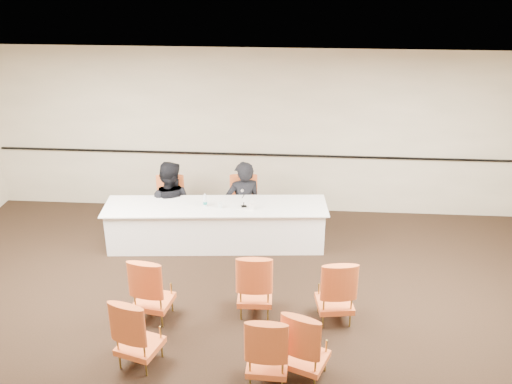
# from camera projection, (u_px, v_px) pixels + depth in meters

# --- Properties ---
(floor) EXTENTS (10.00, 10.00, 0.00)m
(floor) POSITION_uv_depth(u_px,v_px,m) (243.00, 346.00, 7.14)
(floor) COLOR black
(floor) RESTS_ON ground
(ceiling) EXTENTS (10.00, 10.00, 0.00)m
(ceiling) POSITION_uv_depth(u_px,v_px,m) (241.00, 115.00, 5.92)
(ceiling) COLOR white
(ceiling) RESTS_ON ground
(wall_back) EXTENTS (10.00, 0.04, 3.00)m
(wall_back) POSITION_uv_depth(u_px,v_px,m) (264.00, 133.00, 10.17)
(wall_back) COLOR #B9AD91
(wall_back) RESTS_ON ground
(wall_rail) EXTENTS (9.80, 0.04, 0.03)m
(wall_rail) POSITION_uv_depth(u_px,v_px,m) (264.00, 155.00, 10.30)
(wall_rail) COLOR black
(wall_rail) RESTS_ON wall_back
(panel_table) EXTENTS (3.66, 1.14, 0.72)m
(panel_table) POSITION_uv_depth(u_px,v_px,m) (216.00, 225.00, 9.36)
(panel_table) COLOR white
(panel_table) RESTS_ON ground
(panelist_main) EXTENTS (0.73, 0.59, 1.73)m
(panelist_main) POSITION_uv_depth(u_px,v_px,m) (244.00, 208.00, 9.84)
(panelist_main) COLOR black
(panelist_main) RESTS_ON ground
(panelist_main_chair) EXTENTS (0.54, 0.54, 0.95)m
(panelist_main_chair) POSITION_uv_depth(u_px,v_px,m) (244.00, 205.00, 9.82)
(panelist_main_chair) COLOR #E95C29
(panelist_main_chair) RESTS_ON ground
(panelist_second) EXTENTS (0.89, 0.73, 1.70)m
(panelist_second) POSITION_uv_depth(u_px,v_px,m) (170.00, 208.00, 9.82)
(panelist_second) COLOR black
(panelist_second) RESTS_ON ground
(panelist_second_chair) EXTENTS (0.54, 0.54, 0.95)m
(panelist_second_chair) POSITION_uv_depth(u_px,v_px,m) (170.00, 205.00, 9.80)
(panelist_second_chair) COLOR #E95C29
(panelist_second_chair) RESTS_ON ground
(papers) EXTENTS (0.33, 0.27, 0.00)m
(papers) POSITION_uv_depth(u_px,v_px,m) (246.00, 207.00, 9.15)
(papers) COLOR white
(papers) RESTS_ON panel_table
(microphone) EXTENTS (0.14, 0.20, 0.26)m
(microphone) POSITION_uv_depth(u_px,v_px,m) (244.00, 200.00, 9.12)
(microphone) COLOR black
(microphone) RESTS_ON panel_table
(water_bottle) EXTENTS (0.08, 0.08, 0.22)m
(water_bottle) POSITION_uv_depth(u_px,v_px,m) (205.00, 200.00, 9.15)
(water_bottle) COLOR #178280
(water_bottle) RESTS_ON panel_table
(drinking_glass) EXTENTS (0.09, 0.09, 0.10)m
(drinking_glass) POSITION_uv_depth(u_px,v_px,m) (220.00, 205.00, 9.12)
(drinking_glass) COLOR silver
(drinking_glass) RESTS_ON panel_table
(coffee_cup) EXTENTS (0.09, 0.09, 0.14)m
(coffee_cup) POSITION_uv_depth(u_px,v_px,m) (252.00, 206.00, 9.06)
(coffee_cup) COLOR white
(coffee_cup) RESTS_ON panel_table
(aud_chair_front_left) EXTENTS (0.58, 0.58, 0.95)m
(aud_chair_front_left) POSITION_uv_depth(u_px,v_px,m) (153.00, 287.00, 7.50)
(aud_chair_front_left) COLOR #E95C29
(aud_chair_front_left) RESTS_ON ground
(aud_chair_front_mid) EXTENTS (0.52, 0.52, 0.95)m
(aud_chair_front_mid) POSITION_uv_depth(u_px,v_px,m) (255.00, 282.00, 7.61)
(aud_chair_front_mid) COLOR #E95C29
(aud_chair_front_mid) RESTS_ON ground
(aud_chair_front_right) EXTENTS (0.57, 0.57, 0.95)m
(aud_chair_front_right) POSITION_uv_depth(u_px,v_px,m) (335.00, 289.00, 7.46)
(aud_chair_front_right) COLOR #E95C29
(aud_chair_front_right) RESTS_ON ground
(aud_chair_back_left) EXTENTS (0.63, 0.63, 0.95)m
(aud_chair_back_left) POSITION_uv_depth(u_px,v_px,m) (139.00, 330.00, 6.68)
(aud_chair_back_left) COLOR #E95C29
(aud_chair_back_left) RESTS_ON ground
(aud_chair_back_mid) EXTENTS (0.52, 0.52, 0.95)m
(aud_chair_back_mid) POSITION_uv_depth(u_px,v_px,m) (268.00, 348.00, 6.39)
(aud_chair_back_mid) COLOR #E95C29
(aud_chair_back_mid) RESTS_ON ground
(aud_chair_back_right) EXTENTS (0.65, 0.65, 0.95)m
(aud_chair_back_right) POSITION_uv_depth(u_px,v_px,m) (306.00, 343.00, 6.47)
(aud_chair_back_right) COLOR #E95C29
(aud_chair_back_right) RESTS_ON ground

